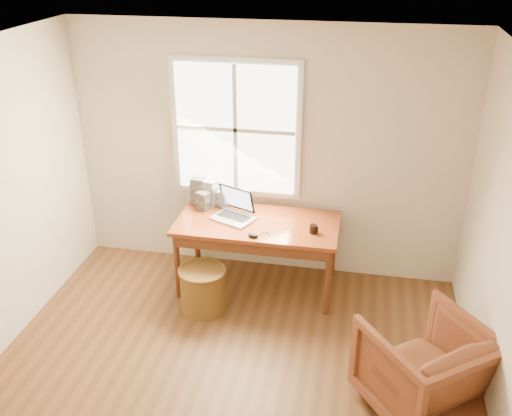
{
  "coord_description": "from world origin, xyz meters",
  "views": [
    {
      "loc": [
        0.94,
        -3.09,
        3.34
      ],
      "look_at": [
        0.01,
        1.65,
        0.97
      ],
      "focal_mm": 40.0,
      "sensor_mm": 36.0,
      "label": 1
    }
  ],
  "objects_px": {
    "coffee_mug": "(313,229)",
    "cd_stack_a": "(210,192)",
    "wicker_stool": "(203,289)",
    "laptop": "(233,205)",
    "armchair": "(425,368)",
    "desk": "(258,223)"
  },
  "relations": [
    {
      "from": "coffee_mug",
      "to": "cd_stack_a",
      "type": "height_order",
      "value": "cd_stack_a"
    },
    {
      "from": "cd_stack_a",
      "to": "wicker_stool",
      "type": "bearing_deg",
      "value": -81.21
    },
    {
      "from": "coffee_mug",
      "to": "laptop",
      "type": "bearing_deg",
      "value": 147.91
    },
    {
      "from": "wicker_stool",
      "to": "laptop",
      "type": "height_order",
      "value": "laptop"
    },
    {
      "from": "laptop",
      "to": "cd_stack_a",
      "type": "height_order",
      "value": "laptop"
    },
    {
      "from": "cd_stack_a",
      "to": "armchair",
      "type": "bearing_deg",
      "value": -38.66
    },
    {
      "from": "coffee_mug",
      "to": "cd_stack_a",
      "type": "xyz_separation_m",
      "value": [
        -1.12,
        0.41,
        0.1
      ]
    },
    {
      "from": "laptop",
      "to": "coffee_mug",
      "type": "distance_m",
      "value": 0.83
    },
    {
      "from": "desk",
      "to": "wicker_stool",
      "type": "bearing_deg",
      "value": -132.02
    },
    {
      "from": "laptop",
      "to": "cd_stack_a",
      "type": "bearing_deg",
      "value": 161.45
    },
    {
      "from": "armchair",
      "to": "cd_stack_a",
      "type": "height_order",
      "value": "cd_stack_a"
    },
    {
      "from": "armchair",
      "to": "coffee_mug",
      "type": "height_order",
      "value": "coffee_mug"
    },
    {
      "from": "wicker_stool",
      "to": "coffee_mug",
      "type": "xyz_separation_m",
      "value": [
        1.0,
        0.36,
        0.57
      ]
    },
    {
      "from": "cd_stack_a",
      "to": "coffee_mug",
      "type": "bearing_deg",
      "value": -19.95
    },
    {
      "from": "wicker_stool",
      "to": "coffee_mug",
      "type": "distance_m",
      "value": 1.21
    },
    {
      "from": "desk",
      "to": "wicker_stool",
      "type": "height_order",
      "value": "desk"
    },
    {
      "from": "laptop",
      "to": "coffee_mug",
      "type": "relative_size",
      "value": 5.5
    },
    {
      "from": "laptop",
      "to": "desk",
      "type": "bearing_deg",
      "value": 23.09
    },
    {
      "from": "wicker_stool",
      "to": "laptop",
      "type": "relative_size",
      "value": 0.95
    },
    {
      "from": "armchair",
      "to": "laptop",
      "type": "bearing_deg",
      "value": -74.58
    },
    {
      "from": "laptop",
      "to": "cd_stack_a",
      "type": "relative_size",
      "value": 1.63
    },
    {
      "from": "desk",
      "to": "cd_stack_a",
      "type": "bearing_deg",
      "value": 153.15
    }
  ]
}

